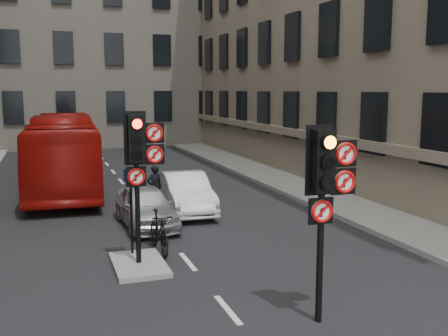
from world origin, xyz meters
TOP-DOWN VIEW (x-y plane):
  - pavement_right at (7.20, 12.00)m, footprint 3.00×50.00m
  - centre_island at (-1.20, 5.00)m, footprint 1.20×2.00m
  - building_far at (0.00, 38.00)m, footprint 30.00×14.00m
  - signal_near at (1.49, 0.99)m, footprint 0.91×0.40m
  - signal_far at (-1.11, 4.99)m, footprint 0.91×0.40m
  - car_silver at (-0.36, 8.70)m, footprint 1.63×3.74m
  - car_white at (1.30, 10.20)m, footprint 1.63×4.13m
  - car_pink at (-2.94, 15.19)m, footprint 1.86×4.14m
  - bus_red at (-2.50, 16.04)m, footprint 3.14×11.34m
  - motorcycle at (-0.50, 6.00)m, footprint 0.58×1.81m
  - motorcyclist at (0.34, 10.77)m, footprint 0.66×0.52m
  - info_sign at (-1.24, 5.73)m, footprint 0.37×0.15m

SIDE VIEW (x-z plane):
  - centre_island at x=-1.20m, z-range 0.00..0.12m
  - pavement_right at x=7.20m, z-range 0.00..0.16m
  - motorcycle at x=-0.50m, z-range 0.00..1.08m
  - car_pink at x=-2.94m, z-range 0.00..1.18m
  - car_silver at x=-0.36m, z-range 0.00..1.26m
  - car_white at x=1.30m, z-range 0.00..1.34m
  - motorcyclist at x=0.34m, z-range 0.00..1.60m
  - info_sign at x=-1.24m, z-range 0.43..2.58m
  - bus_red at x=-2.50m, z-range 0.00..3.13m
  - signal_near at x=1.49m, z-range 0.79..4.37m
  - signal_far at x=-1.11m, z-range 0.91..4.49m
  - building_far at x=0.00m, z-range 0.00..20.00m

